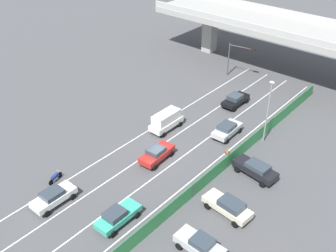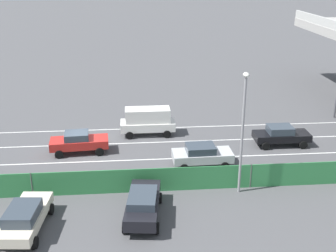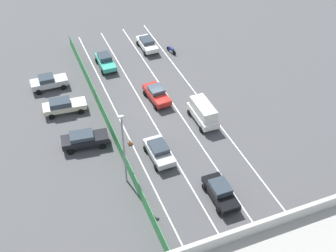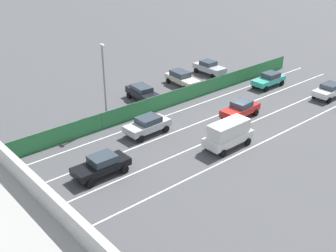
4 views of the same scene
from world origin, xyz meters
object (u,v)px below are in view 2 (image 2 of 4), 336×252
(car_sedan_black, at_px, (281,135))
(car_sedan_red, at_px, (79,142))
(parked_sedan_dark, at_px, (143,203))
(car_van_white, at_px, (148,120))
(street_lamp, at_px, (243,123))
(traffic_cone, at_px, (163,177))
(parked_sedan_cream, at_px, (25,217))
(car_sedan_silver, at_px, (202,154))

(car_sedan_black, height_order, car_sedan_red, car_sedan_red)
(car_sedan_red, xyz_separation_m, parked_sedan_dark, (9.44, 4.58, 0.02))
(car_van_white, bearing_deg, car_sedan_black, 73.07)
(car_van_white, distance_m, street_lamp, 12.03)
(street_lamp, bearing_deg, car_van_white, -152.57)
(parked_sedan_dark, height_order, street_lamp, street_lamp)
(car_sedan_black, bearing_deg, traffic_cone, -61.86)
(car_sedan_black, bearing_deg, parked_sedan_cream, -59.46)
(car_van_white, xyz_separation_m, traffic_cone, (8.39, 0.68, -0.98))
(parked_sedan_dark, bearing_deg, car_sedan_silver, 145.35)
(street_lamp, bearing_deg, car_sedan_black, 144.18)
(street_lamp, bearing_deg, parked_sedan_dark, -68.28)
(car_sedan_black, xyz_separation_m, parked_sedan_cream, (10.35, -17.55, 0.02))
(car_sedan_silver, relative_size, street_lamp, 0.55)
(traffic_cone, bearing_deg, car_sedan_silver, 125.05)
(car_sedan_silver, relative_size, traffic_cone, 6.47)
(car_sedan_black, xyz_separation_m, parked_sedan_dark, (9.52, -11.24, 0.04))
(car_van_white, height_order, parked_sedan_cream, car_van_white)
(car_sedan_red, height_order, street_lamp, street_lamp)
(car_sedan_red, distance_m, parked_sedan_cream, 10.42)
(car_sedan_silver, distance_m, car_sedan_red, 9.48)
(car_sedan_black, bearing_deg, car_sedan_silver, -65.08)
(parked_sedan_dark, bearing_deg, car_sedan_black, 130.27)
(car_sedan_silver, distance_m, street_lamp, 5.68)
(car_sedan_silver, distance_m, parked_sedan_dark, 7.70)
(parked_sedan_dark, relative_size, traffic_cone, 7.30)
(parked_sedan_dark, bearing_deg, parked_sedan_cream, -82.50)
(parked_sedan_dark, bearing_deg, car_van_white, 176.37)
(car_van_white, height_order, traffic_cone, car_van_white)
(parked_sedan_dark, bearing_deg, car_sedan_red, -154.14)
(car_sedan_black, xyz_separation_m, car_sedan_red, (0.08, -15.82, 0.02))
(parked_sedan_dark, bearing_deg, street_lamp, 111.72)
(car_van_white, distance_m, parked_sedan_cream, 15.29)
(traffic_cone, bearing_deg, street_lamp, 68.11)
(parked_sedan_cream, relative_size, traffic_cone, 7.29)
(car_sedan_black, height_order, parked_sedan_cream, parked_sedan_cream)
(street_lamp, bearing_deg, car_sedan_red, -123.18)
(traffic_cone, bearing_deg, car_van_white, -175.35)
(parked_sedan_cream, xyz_separation_m, traffic_cone, (-5.14, 7.79, -0.60))
(parked_sedan_dark, distance_m, traffic_cone, 4.60)
(car_sedan_black, height_order, car_van_white, car_van_white)
(car_van_white, bearing_deg, street_lamp, 27.43)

